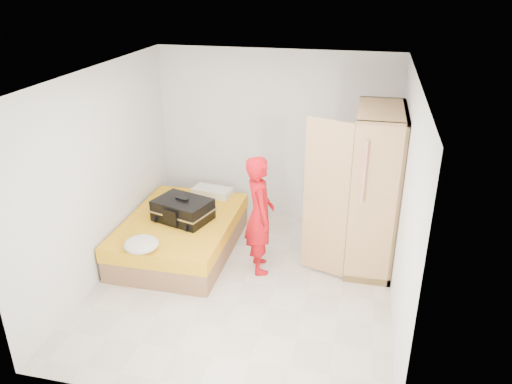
% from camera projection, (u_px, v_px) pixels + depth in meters
% --- Properties ---
extents(room, '(4.00, 4.02, 2.60)m').
position_uv_depth(room, '(243.00, 188.00, 5.76)').
color(room, beige).
rests_on(room, ground).
extents(bed, '(1.42, 2.02, 0.50)m').
position_uv_depth(bed, '(181.00, 234.00, 6.92)').
color(bed, '#966344').
rests_on(bed, ground).
extents(wardrobe, '(1.15, 1.20, 2.10)m').
position_uv_depth(wardrobe, '(370.00, 194.00, 6.36)').
color(wardrobe, tan).
rests_on(wardrobe, ground).
extents(person, '(0.56, 0.67, 1.57)m').
position_uv_depth(person, '(260.00, 215.00, 6.28)').
color(person, red).
rests_on(person, ground).
extents(suitcase, '(0.86, 0.73, 0.32)m').
position_uv_depth(suitcase, '(183.00, 210.00, 6.73)').
color(suitcase, black).
rests_on(suitcase, bed).
extents(round_cushion, '(0.42, 0.42, 0.16)m').
position_uv_depth(round_cushion, '(141.00, 244.00, 6.02)').
color(round_cushion, silver).
rests_on(round_cushion, bed).
extents(pillow, '(0.62, 0.38, 0.11)m').
position_uv_depth(pillow, '(212.00, 192.00, 7.51)').
color(pillow, silver).
rests_on(pillow, bed).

